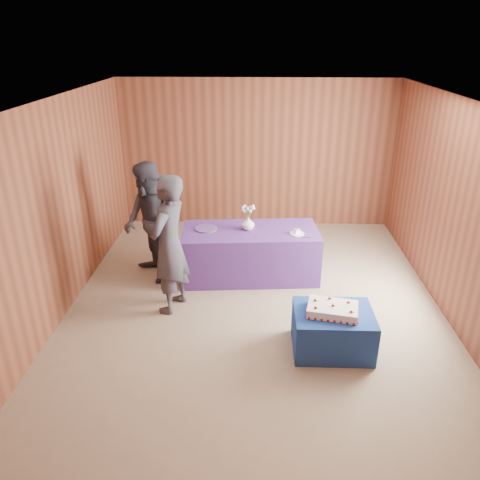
{
  "coord_description": "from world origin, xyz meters",
  "views": [
    {
      "loc": [
        -0.0,
        -5.51,
        3.41
      ],
      "look_at": [
        -0.2,
        0.1,
        0.91
      ],
      "focal_mm": 35.0,
      "sensor_mm": 36.0,
      "label": 1
    }
  ],
  "objects_px": {
    "cake_table": "(332,331)",
    "sheet_cake": "(333,309)",
    "serving_table": "(250,253)",
    "vase": "(248,223)",
    "guest_right": "(150,223)",
    "guest_left": "(169,245)"
  },
  "relations": [
    {
      "from": "cake_table",
      "to": "sheet_cake",
      "type": "bearing_deg",
      "value": -146.55
    },
    {
      "from": "cake_table",
      "to": "serving_table",
      "type": "bearing_deg",
      "value": 118.94
    },
    {
      "from": "vase",
      "to": "guest_left",
      "type": "height_order",
      "value": "guest_left"
    },
    {
      "from": "guest_right",
      "to": "sheet_cake",
      "type": "bearing_deg",
      "value": 20.95
    },
    {
      "from": "guest_left",
      "to": "guest_right",
      "type": "xyz_separation_m",
      "value": [
        -0.44,
        0.84,
        -0.04
      ]
    },
    {
      "from": "sheet_cake",
      "to": "guest_left",
      "type": "xyz_separation_m",
      "value": [
        -1.98,
        0.85,
        0.38
      ]
    },
    {
      "from": "cake_table",
      "to": "vase",
      "type": "distance_m",
      "value": 2.16
    },
    {
      "from": "serving_table",
      "to": "guest_right",
      "type": "xyz_separation_m",
      "value": [
        -1.46,
        -0.11,
        0.51
      ]
    },
    {
      "from": "serving_table",
      "to": "guest_right",
      "type": "bearing_deg",
      "value": -179.97
    },
    {
      "from": "sheet_cake",
      "to": "guest_right",
      "type": "distance_m",
      "value": 2.97
    },
    {
      "from": "guest_left",
      "to": "sheet_cake",
      "type": "bearing_deg",
      "value": 85.96
    },
    {
      "from": "serving_table",
      "to": "guest_left",
      "type": "distance_m",
      "value": 1.5
    },
    {
      "from": "sheet_cake",
      "to": "guest_right",
      "type": "xyz_separation_m",
      "value": [
        -2.42,
        1.69,
        0.34
      ]
    },
    {
      "from": "cake_table",
      "to": "vase",
      "type": "xyz_separation_m",
      "value": [
        -1.02,
        1.81,
        0.6
      ]
    },
    {
      "from": "serving_table",
      "to": "sheet_cake",
      "type": "bearing_deg",
      "value": -66.42
    },
    {
      "from": "sheet_cake",
      "to": "vase",
      "type": "height_order",
      "value": "vase"
    },
    {
      "from": "serving_table",
      "to": "sheet_cake",
      "type": "distance_m",
      "value": 2.05
    },
    {
      "from": "guest_right",
      "to": "vase",
      "type": "bearing_deg",
      "value": 61.49
    },
    {
      "from": "serving_table",
      "to": "guest_left",
      "type": "bearing_deg",
      "value": -141.45
    },
    {
      "from": "serving_table",
      "to": "vase",
      "type": "relative_size",
      "value": 10.25
    },
    {
      "from": "cake_table",
      "to": "guest_left",
      "type": "xyz_separation_m",
      "value": [
        -2.01,
        0.83,
        0.68
      ]
    },
    {
      "from": "vase",
      "to": "sheet_cake",
      "type": "bearing_deg",
      "value": -61.5
    }
  ]
}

